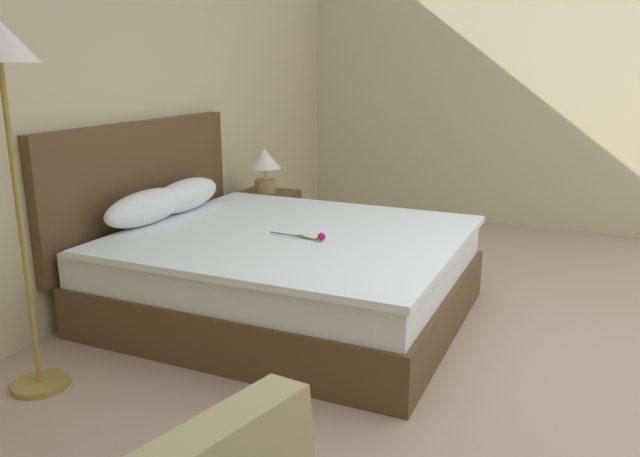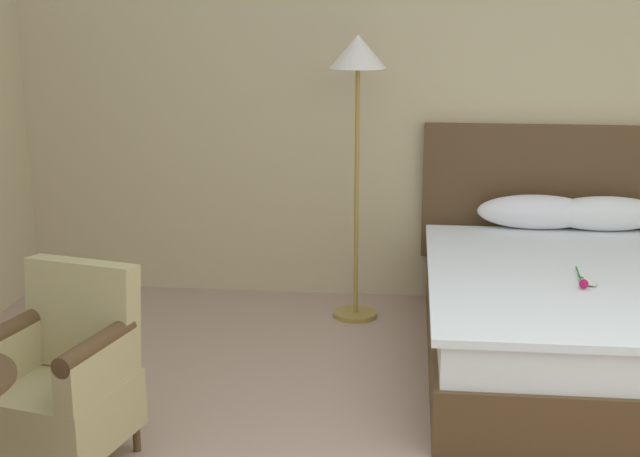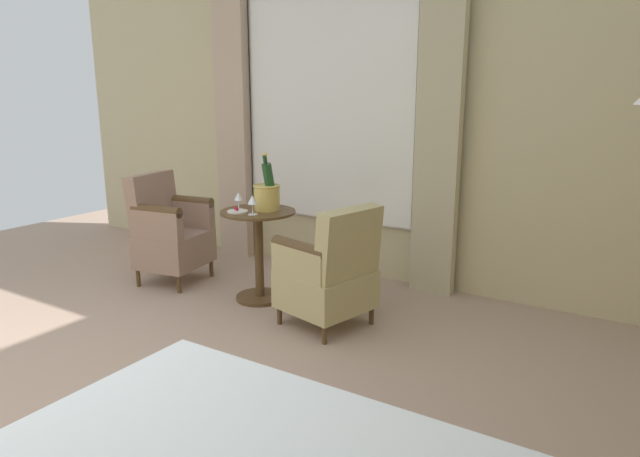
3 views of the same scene
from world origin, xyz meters
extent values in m
cube|color=#C6B98D|center=(-3.43, 0.00, 1.51)|extent=(0.12, 6.48, 3.03)
cube|color=white|center=(-3.35, 0.00, 1.51)|extent=(0.02, 1.76, 2.06)
cube|color=white|center=(-3.32, 0.00, 1.51)|extent=(0.02, 1.68, 2.02)
cube|color=#BEB38F|center=(-3.27, 1.06, 1.43)|extent=(0.10, 0.36, 2.86)
cube|color=#C2A78F|center=(-3.27, -1.06, 1.43)|extent=(0.10, 0.36, 2.86)
cylinder|color=#513920|center=(-2.35, -0.04, 0.01)|extent=(0.39, 0.39, 0.03)
cylinder|color=#513920|center=(-2.35, -0.04, 0.36)|extent=(0.07, 0.07, 0.71)
cylinder|color=#513920|center=(-2.35, -0.04, 0.72)|extent=(0.59, 0.59, 0.02)
cylinder|color=tan|center=(-2.41, 0.01, 0.83)|extent=(0.20, 0.20, 0.19)
torus|color=tan|center=(-2.41, 0.01, 0.92)|extent=(0.21, 0.21, 0.02)
cylinder|color=white|center=(-2.41, 0.01, 0.90)|extent=(0.18, 0.18, 0.03)
cylinder|color=#1E4723|center=(-2.44, 0.01, 0.97)|extent=(0.12, 0.09, 0.27)
cylinder|color=#193D1E|center=(-2.41, 0.00, 1.13)|extent=(0.04, 0.03, 0.08)
sphere|color=gold|center=(-2.41, 0.00, 1.16)|extent=(0.04, 0.04, 0.04)
cylinder|color=white|center=(-2.31, -0.20, 0.73)|extent=(0.07, 0.07, 0.01)
cylinder|color=white|center=(-2.31, -0.20, 0.77)|extent=(0.01, 0.01, 0.07)
cone|color=white|center=(-2.31, -0.20, 0.84)|extent=(0.07, 0.07, 0.06)
cylinder|color=white|center=(-2.22, 0.02, 0.73)|extent=(0.07, 0.07, 0.01)
cylinder|color=white|center=(-2.22, 0.02, 0.78)|extent=(0.01, 0.01, 0.08)
cone|color=white|center=(-2.22, 0.02, 0.85)|extent=(0.08, 0.08, 0.07)
cylinder|color=white|center=(-2.22, -0.14, 0.74)|extent=(0.16, 0.16, 0.01)
sphere|color=maroon|center=(-2.24, -0.17, 0.76)|extent=(0.03, 0.03, 0.03)
sphere|color=#A40B22|center=(-2.22, -0.14, 0.76)|extent=(0.02, 0.02, 0.02)
cylinder|color=#513920|center=(-2.49, 0.51, 0.07)|extent=(0.04, 0.04, 0.13)
cylinder|color=#513920|center=(-2.03, 0.40, 0.07)|extent=(0.04, 0.04, 0.13)
cylinder|color=#513920|center=(-2.38, 0.96, 0.07)|extent=(0.04, 0.04, 0.13)
cylinder|color=#513920|center=(-1.92, 0.85, 0.07)|extent=(0.04, 0.04, 0.13)
cube|color=tan|center=(-2.20, 0.68, 0.27)|extent=(0.67, 0.66, 0.27)
cube|color=tan|center=(-2.15, 0.89, 0.64)|extent=(0.55, 0.28, 0.49)
cube|color=tan|center=(-2.43, 0.71, 0.51)|extent=(0.21, 0.51, 0.21)
cylinder|color=#513920|center=(-2.43, 0.71, 0.61)|extent=(0.21, 0.51, 0.09)
cube|color=tan|center=(-1.99, 0.60, 0.51)|extent=(0.21, 0.51, 0.21)
cylinder|color=#513920|center=(-1.99, 0.60, 0.61)|extent=(0.21, 0.51, 0.09)
cylinder|color=#513920|center=(-2.10, -0.70, 0.08)|extent=(0.04, 0.04, 0.16)
cylinder|color=#513920|center=(-2.57, -0.77, 0.08)|extent=(0.04, 0.04, 0.16)
cylinder|color=#513920|center=(-2.03, -1.12, 0.08)|extent=(0.04, 0.04, 0.16)
cylinder|color=#513920|center=(-2.51, -1.19, 0.08)|extent=(0.04, 0.04, 0.16)
cube|color=#957563|center=(-2.30, -0.94, 0.30)|extent=(0.63, 0.59, 0.29)
cube|color=#957563|center=(-2.27, -1.14, 0.70)|extent=(0.55, 0.25, 0.51)
cube|color=#957563|center=(-2.08, -0.89, 0.56)|extent=(0.16, 0.47, 0.24)
cylinder|color=#513920|center=(-2.08, -0.89, 0.68)|extent=(0.16, 0.47, 0.09)
cube|color=#957563|center=(-2.53, -0.96, 0.56)|extent=(0.16, 0.47, 0.24)
cylinder|color=#513920|center=(-2.53, -0.96, 0.68)|extent=(0.16, 0.47, 0.09)
camera|label=1|loc=(-3.07, 0.24, 1.60)|focal=35.00mm
camera|label=2|loc=(-0.69, -2.76, 2.03)|focal=50.00mm
camera|label=3|loc=(1.07, 2.70, 1.65)|focal=32.00mm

